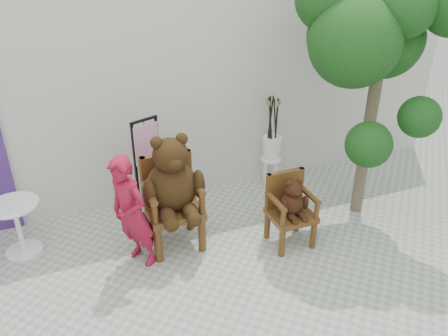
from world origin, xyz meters
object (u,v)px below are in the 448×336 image
at_px(chair_big, 172,186).
at_px(display_stand, 149,184).
at_px(chair_small, 291,204).
at_px(cafe_table, 17,222).
at_px(person, 132,213).
at_px(stool_bucket, 272,148).
at_px(tree, 372,30).

height_order(chair_big, display_stand, chair_big).
distance_m(chair_small, cafe_table, 3.37).
height_order(person, cafe_table, person).
xyz_separation_m(person, stool_bucket, (2.40, 1.18, -0.09)).
height_order(stool_bucket, tree, tree).
distance_m(cafe_table, stool_bucket, 3.71).
height_order(chair_small, cafe_table, chair_small).
distance_m(person, display_stand, 0.95).
relative_size(person, display_stand, 0.97).
height_order(person, tree, tree).
bearing_deg(tree, chair_big, 177.98).
relative_size(display_stand, tree, 0.45).
bearing_deg(person, tree, 60.96).
distance_m(chair_small, stool_bucket, 1.52).
bearing_deg(stool_bucket, display_stand, -170.72).
bearing_deg(stool_bucket, cafe_table, -173.56).
bearing_deg(cafe_table, stool_bucket, 6.44).
xyz_separation_m(chair_small, display_stand, (-1.53, 1.12, 0.02)).
bearing_deg(chair_small, stool_bucket, 71.85).
height_order(display_stand, stool_bucket, display_stand).
bearing_deg(display_stand, person, -136.47).
relative_size(chair_small, person, 0.64).
relative_size(display_stand, stool_bucket, 1.04).
distance_m(chair_big, tree, 3.07).
distance_m(cafe_table, display_stand, 1.68).
relative_size(chair_big, chair_small, 1.62).
xyz_separation_m(person, display_stand, (0.39, 0.86, -0.15)).
bearing_deg(tree, person, -177.51).
bearing_deg(tree, cafe_table, 171.80).
distance_m(person, stool_bucket, 2.68).
bearing_deg(cafe_table, display_stand, 3.00).
distance_m(cafe_table, tree, 4.90).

